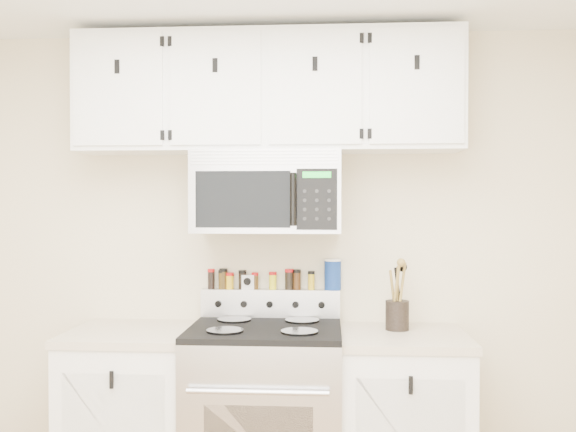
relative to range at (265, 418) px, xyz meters
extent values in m
cube|color=beige|center=(0.00, 0.32, 0.76)|extent=(3.50, 0.01, 2.50)
cube|color=#B7B7BA|center=(0.00, 0.00, -0.03)|extent=(0.76, 0.65, 0.92)
cube|color=black|center=(0.00, 0.00, 0.45)|extent=(0.76, 0.65, 0.03)
cube|color=#B7B7BA|center=(0.00, 0.28, 0.54)|extent=(0.76, 0.08, 0.15)
cylinder|color=black|center=(-0.18, -0.15, 0.47)|extent=(0.18, 0.18, 0.01)
cylinder|color=black|center=(0.18, -0.15, 0.47)|extent=(0.18, 0.18, 0.01)
cylinder|color=black|center=(-0.18, 0.15, 0.47)|extent=(0.18, 0.18, 0.01)
cylinder|color=black|center=(0.18, 0.15, 0.47)|extent=(0.18, 0.18, 0.01)
cube|color=white|center=(-0.69, 0.02, -0.05)|extent=(0.62, 0.60, 0.88)
cube|color=tan|center=(-0.69, 0.02, 0.41)|extent=(0.64, 0.62, 0.04)
cube|color=white|center=(0.69, 0.02, -0.05)|extent=(0.62, 0.60, 0.88)
cube|color=tan|center=(0.69, 0.02, 0.41)|extent=(0.64, 0.62, 0.04)
cube|color=#9E9EA3|center=(0.00, 0.13, 1.14)|extent=(0.76, 0.38, 0.42)
cube|color=#B7B7BA|center=(0.00, -0.06, 1.31)|extent=(0.73, 0.01, 0.08)
cube|color=black|center=(-0.10, -0.07, 1.10)|extent=(0.47, 0.01, 0.28)
cube|color=black|center=(0.26, -0.07, 1.10)|extent=(0.20, 0.01, 0.30)
cylinder|color=black|center=(0.15, -0.10, 1.10)|extent=(0.03, 0.03, 0.26)
cube|color=white|center=(0.00, 0.16, 1.66)|extent=(2.00, 0.33, 0.62)
cube|color=white|center=(-0.75, -0.01, 1.66)|extent=(0.46, 0.01, 0.57)
cube|color=black|center=(-0.75, -0.02, 1.77)|extent=(0.02, 0.01, 0.07)
cube|color=white|center=(-0.25, -0.01, 1.66)|extent=(0.46, 0.01, 0.57)
cube|color=black|center=(-0.25, -0.02, 1.77)|extent=(0.03, 0.01, 0.07)
cube|color=white|center=(0.25, -0.01, 1.66)|extent=(0.46, 0.01, 0.57)
cube|color=black|center=(0.25, -0.02, 1.77)|extent=(0.03, 0.01, 0.07)
cube|color=white|center=(0.75, -0.01, 1.66)|extent=(0.46, 0.01, 0.57)
cube|color=black|center=(0.75, -0.02, 1.77)|extent=(0.02, 0.01, 0.07)
cylinder|color=black|center=(0.67, 0.10, 0.51)|extent=(0.12, 0.12, 0.15)
cylinder|color=olive|center=(0.67, 0.10, 0.62)|extent=(0.01, 0.01, 0.28)
cylinder|color=olive|center=(0.69, 0.09, 0.63)|extent=(0.01, 0.01, 0.30)
cylinder|color=olive|center=(0.65, 0.11, 0.61)|extent=(0.01, 0.01, 0.26)
cylinder|color=black|center=(0.68, 0.12, 0.62)|extent=(0.01, 0.01, 0.27)
cylinder|color=olive|center=(0.66, 0.08, 0.63)|extent=(0.01, 0.01, 0.29)
cube|color=silver|center=(-0.12, 0.28, 0.65)|extent=(0.07, 0.06, 0.08)
cylinder|color=navy|center=(0.34, 0.28, 0.69)|extent=(0.09, 0.09, 0.16)
cylinder|color=white|center=(0.34, 0.28, 0.78)|extent=(0.09, 0.09, 0.01)
cylinder|color=black|center=(-0.33, 0.28, 0.66)|extent=(0.04, 0.04, 0.09)
cylinder|color=#AE0D0D|center=(-0.33, 0.28, 0.71)|extent=(0.04, 0.04, 0.02)
cylinder|color=#453210|center=(-0.27, 0.28, 0.66)|extent=(0.04, 0.04, 0.09)
cylinder|color=black|center=(-0.27, 0.28, 0.71)|extent=(0.04, 0.04, 0.02)
cylinder|color=#3B290E|center=(-0.26, 0.28, 0.66)|extent=(0.04, 0.04, 0.10)
cylinder|color=black|center=(-0.26, 0.28, 0.72)|extent=(0.04, 0.04, 0.02)
cylinder|color=gold|center=(-0.22, 0.28, 0.65)|extent=(0.04, 0.04, 0.07)
cylinder|color=#B10D0E|center=(-0.22, 0.28, 0.69)|extent=(0.04, 0.04, 0.02)
cylinder|color=black|center=(-0.15, 0.28, 0.66)|extent=(0.04, 0.04, 0.09)
cylinder|color=black|center=(-0.15, 0.28, 0.71)|extent=(0.04, 0.04, 0.02)
cylinder|color=#452D10|center=(-0.09, 0.28, 0.65)|extent=(0.04, 0.04, 0.08)
cylinder|color=#AB0D10|center=(-0.09, 0.28, 0.70)|extent=(0.04, 0.04, 0.02)
cylinder|color=yellow|center=(0.01, 0.28, 0.65)|extent=(0.04, 0.04, 0.08)
cylinder|color=#A30C0E|center=(0.01, 0.28, 0.70)|extent=(0.04, 0.04, 0.02)
cylinder|color=black|center=(0.10, 0.28, 0.66)|extent=(0.05, 0.05, 0.10)
cylinder|color=#AE0D11|center=(0.10, 0.28, 0.72)|extent=(0.05, 0.05, 0.02)
cylinder|color=#3E230F|center=(0.14, 0.28, 0.66)|extent=(0.04, 0.04, 0.09)
cylinder|color=black|center=(0.14, 0.28, 0.71)|extent=(0.04, 0.04, 0.02)
cylinder|color=gold|center=(0.22, 0.28, 0.66)|extent=(0.04, 0.04, 0.09)
cylinder|color=black|center=(0.22, 0.28, 0.71)|extent=(0.04, 0.04, 0.02)
camera|label=1|loc=(0.32, -3.21, 1.08)|focal=40.00mm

